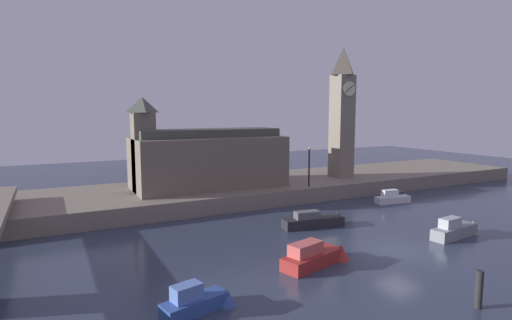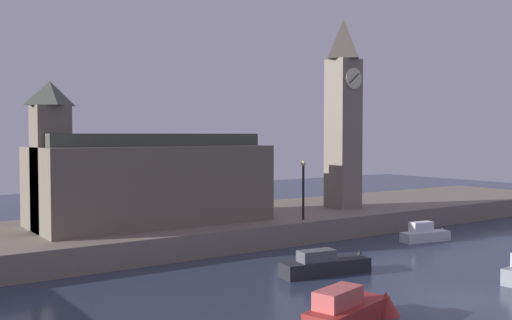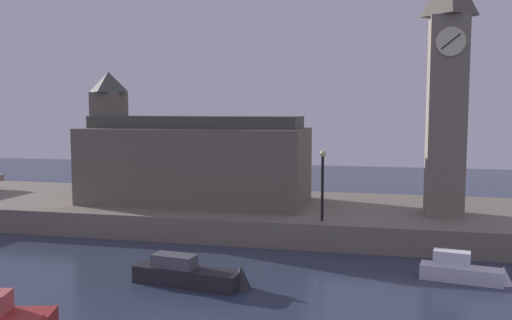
# 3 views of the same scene
# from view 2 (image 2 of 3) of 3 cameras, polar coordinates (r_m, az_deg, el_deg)

# --- Properties ---
(ground_plane) EXTENTS (120.00, 120.00, 0.00)m
(ground_plane) POSITION_cam_2_polar(r_m,az_deg,el_deg) (28.37, 19.26, -12.55)
(ground_plane) COLOR #2D384C
(far_embankment) EXTENTS (70.00, 12.00, 1.50)m
(far_embankment) POSITION_cam_2_polar(r_m,az_deg,el_deg) (42.82, -3.09, -6.31)
(far_embankment) COLOR slate
(far_embankment) RESTS_ON ground
(clock_tower) EXTENTS (2.35, 2.39, 14.81)m
(clock_tower) POSITION_cam_2_polar(r_m,az_deg,el_deg) (47.46, 8.36, 4.72)
(clock_tower) COLOR slate
(clock_tower) RESTS_ON far_embankment
(parliament_hall) EXTENTS (14.97, 6.75, 8.92)m
(parliament_hall) POSITION_cam_2_polar(r_m,az_deg,el_deg) (39.27, -10.50, -1.83)
(parliament_hall) COLOR #6B6051
(parliament_hall) RESTS_ON far_embankment
(streetlamp) EXTENTS (0.36, 0.36, 4.01)m
(streetlamp) POSITION_cam_2_polar(r_m,az_deg,el_deg) (40.42, 4.55, -2.21)
(streetlamp) COLOR black
(streetlamp) RESTS_ON far_embankment
(boat_ferry_white) EXTENTS (4.14, 1.62, 1.45)m
(boat_ferry_white) POSITION_cam_2_polar(r_m,az_deg,el_deg) (42.53, 16.12, -6.83)
(boat_ferry_white) COLOR silver
(boat_ferry_white) RESTS_ON ground
(boat_barge_dark) EXTENTS (5.66, 1.98, 1.54)m
(boat_barge_dark) POSITION_cam_2_polar(r_m,az_deg,el_deg) (31.87, 7.29, -9.87)
(boat_barge_dark) COLOR #232328
(boat_barge_dark) RESTS_ON ground
(boat_dinghy_red) EXTENTS (5.10, 2.50, 1.57)m
(boat_dinghy_red) POSITION_cam_2_polar(r_m,az_deg,el_deg) (23.97, 9.43, -13.91)
(boat_dinghy_red) COLOR maroon
(boat_dinghy_red) RESTS_ON ground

